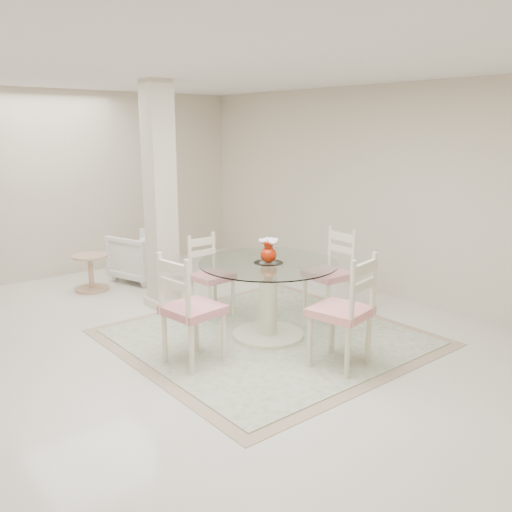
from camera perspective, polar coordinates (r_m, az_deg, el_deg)
ground at (r=5.60m, az=-7.33°, el=-9.42°), size 7.00×7.00×0.00m
room_shell at (r=5.18m, az=-7.95°, el=9.87°), size 6.02×7.02×2.71m
column at (r=6.59m, az=-10.05°, el=6.11°), size 0.30×0.30×2.70m
area_rug at (r=5.78m, az=1.27°, el=-8.51°), size 2.89×2.89×0.02m
dining_table at (r=5.64m, az=1.29°, el=-4.64°), size 1.42×1.42×0.82m
red_vase at (r=5.49m, az=1.36°, el=0.67°), size 0.19×0.18×0.25m
dining_chair_east at (r=6.30m, az=8.11°, el=-1.10°), size 0.47×0.47×1.14m
dining_chair_north at (r=6.35m, az=-5.03°, el=-1.37°), size 0.43×0.44×1.05m
dining_chair_west at (r=4.95m, az=-7.33°, el=-4.83°), size 0.53×0.53×1.18m
dining_chair_south at (r=4.92m, az=9.69°, el=-4.95°), size 0.57×0.57×1.19m
armchair_white at (r=8.00m, az=-11.88°, el=-0.02°), size 0.93×0.95×0.69m
side_table at (r=7.67m, az=-16.98°, el=-1.82°), size 0.47×0.47×0.49m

